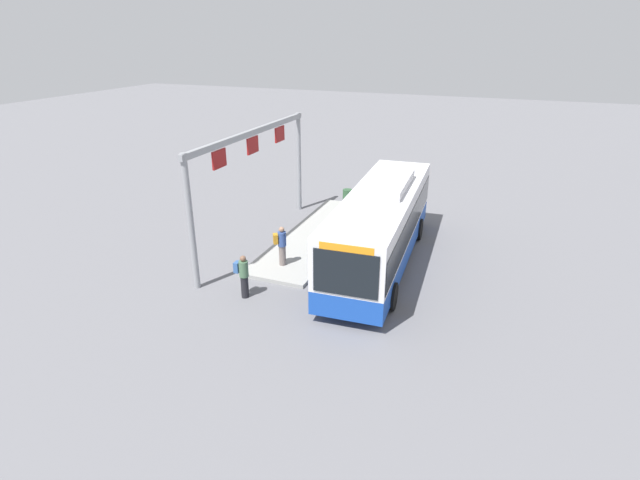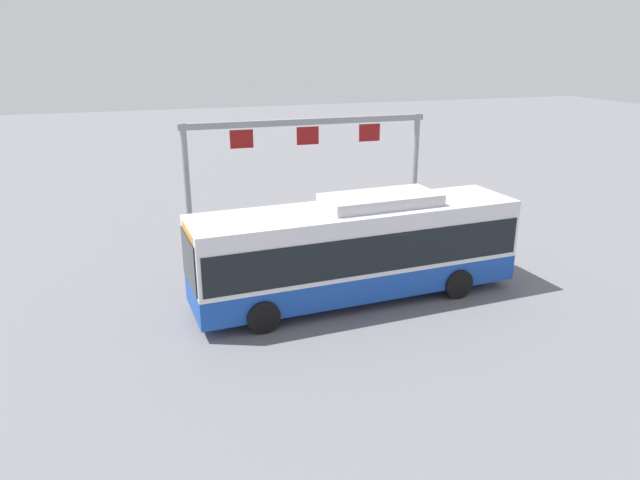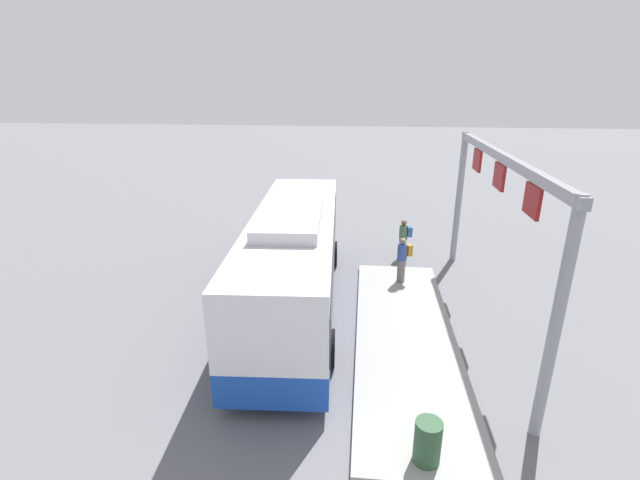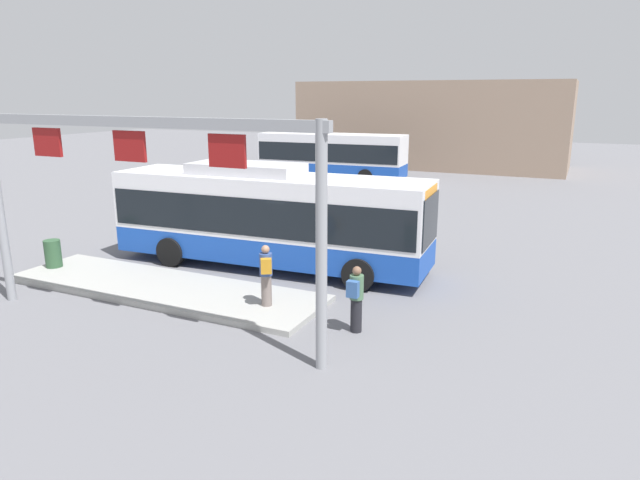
% 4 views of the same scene
% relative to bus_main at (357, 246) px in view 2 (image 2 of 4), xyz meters
% --- Properties ---
extents(ground_plane, '(120.00, 120.00, 0.00)m').
position_rel_bus_main_xyz_m(ground_plane, '(0.01, 0.00, -1.81)').
color(ground_plane, slate).
extents(platform_curb, '(10.00, 2.80, 0.16)m').
position_rel_bus_main_xyz_m(platform_curb, '(-1.68, -3.46, -1.73)').
color(platform_curb, '#9E9E99').
rests_on(platform_curb, ground).
extents(bus_main, '(10.81, 3.12, 3.46)m').
position_rel_bus_main_xyz_m(bus_main, '(0.00, 0.00, 0.00)').
color(bus_main, '#1947AD').
rests_on(bus_main, ground).
extents(person_boarding, '(0.34, 0.52, 1.67)m').
position_rel_bus_main_xyz_m(person_boarding, '(4.63, -3.84, -0.92)').
color(person_boarding, black).
rests_on(person_boarding, ground).
extents(person_waiting_near, '(0.54, 0.61, 1.67)m').
position_rel_bus_main_xyz_m(person_waiting_near, '(1.97, -3.58, -0.76)').
color(person_waiting_near, slate).
rests_on(person_waiting_near, platform_curb).
extents(platform_sign_gantry, '(10.08, 0.24, 5.20)m').
position_rel_bus_main_xyz_m(platform_sign_gantry, '(-0.19, -5.88, 1.98)').
color(platform_sign_gantry, gray).
rests_on(platform_sign_gantry, ground).
extents(trash_bin, '(0.52, 0.52, 0.90)m').
position_rel_bus_main_xyz_m(trash_bin, '(-6.15, -3.48, -1.20)').
color(trash_bin, '#2D5133').
rests_on(trash_bin, platform_curb).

